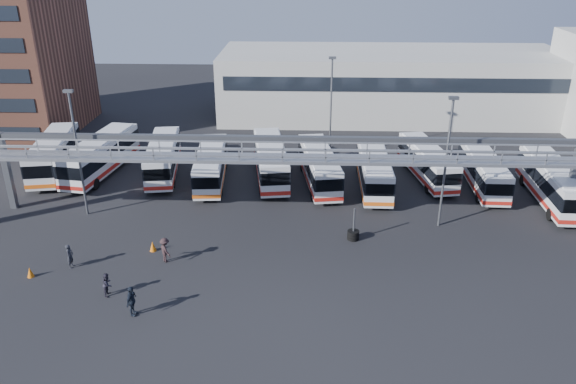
{
  "coord_description": "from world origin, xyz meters",
  "views": [
    {
      "loc": [
        1.71,
        -32.24,
        20.02
      ],
      "look_at": [
        0.33,
        6.0,
        3.09
      ],
      "focal_mm": 35.0,
      "sensor_mm": 36.0,
      "label": 1
    }
  ],
  "objects_px": {
    "light_pole_mid": "(447,156)",
    "pedestrian_c": "(165,250)",
    "bus_8": "(483,170)",
    "bus_3": "(211,164)",
    "bus_4": "(271,160)",
    "light_pole_back": "(331,103)",
    "bus_6": "(374,169)",
    "tire_stack": "(353,234)",
    "light_pole_left": "(77,147)",
    "bus_9": "(553,182)",
    "pedestrian_d": "(132,301)",
    "pedestrian_a": "(70,256)",
    "bus_1": "(100,155)",
    "bus_7": "(427,161)",
    "bus_0": "(54,153)",
    "cone_right": "(153,246)",
    "bus_5": "(319,166)",
    "pedestrian_b": "(108,284)",
    "bus_2": "(163,157)",
    "cone_left": "(30,272)"
  },
  "relations": [
    {
      "from": "light_pole_mid",
      "to": "pedestrian_c",
      "type": "distance_m",
      "value": 21.37
    },
    {
      "from": "bus_6",
      "to": "bus_9",
      "type": "xyz_separation_m",
      "value": [
        14.62,
        -2.57,
        0.1
      ]
    },
    {
      "from": "bus_3",
      "to": "pedestrian_b",
      "type": "distance_m",
      "value": 18.68
    },
    {
      "from": "bus_2",
      "to": "pedestrian_d",
      "type": "distance_m",
      "value": 22.28
    },
    {
      "from": "bus_8",
      "to": "pedestrian_c",
      "type": "relative_size",
      "value": 5.67
    },
    {
      "from": "bus_5",
      "to": "pedestrian_a",
      "type": "bearing_deg",
      "value": -146.72
    },
    {
      "from": "bus_9",
      "to": "pedestrian_d",
      "type": "bearing_deg",
      "value": -148.73
    },
    {
      "from": "bus_4",
      "to": "bus_7",
      "type": "distance_m",
      "value": 14.46
    },
    {
      "from": "bus_5",
      "to": "bus_4",
      "type": "bearing_deg",
      "value": 156.82
    },
    {
      "from": "bus_0",
      "to": "bus_8",
      "type": "relative_size",
      "value": 1.14
    },
    {
      "from": "cone_right",
      "to": "light_pole_mid",
      "type": "bearing_deg",
      "value": 12.56
    },
    {
      "from": "bus_7",
      "to": "pedestrian_b",
      "type": "height_order",
      "value": "bus_7"
    },
    {
      "from": "bus_6",
      "to": "cone_left",
      "type": "height_order",
      "value": "bus_6"
    },
    {
      "from": "bus_3",
      "to": "pedestrian_c",
      "type": "xyz_separation_m",
      "value": [
        -0.89,
        -14.2,
        -0.82
      ]
    },
    {
      "from": "pedestrian_b",
      "to": "pedestrian_d",
      "type": "xyz_separation_m",
      "value": [
        2.12,
        -2.0,
        0.2
      ]
    },
    {
      "from": "light_pole_back",
      "to": "bus_4",
      "type": "distance_m",
      "value": 9.02
    },
    {
      "from": "bus_1",
      "to": "bus_7",
      "type": "height_order",
      "value": "bus_1"
    },
    {
      "from": "bus_0",
      "to": "cone_right",
      "type": "relative_size",
      "value": 15.42
    },
    {
      "from": "bus_8",
      "to": "pedestrian_a",
      "type": "height_order",
      "value": "bus_8"
    },
    {
      "from": "bus_5",
      "to": "tire_stack",
      "type": "distance_m",
      "value": 10.82
    },
    {
      "from": "bus_7",
      "to": "bus_8",
      "type": "bearing_deg",
      "value": -32.81
    },
    {
      "from": "light_pole_left",
      "to": "light_pole_back",
      "type": "xyz_separation_m",
      "value": [
        20.0,
        14.0,
        0.0
      ]
    },
    {
      "from": "pedestrian_b",
      "to": "cone_right",
      "type": "height_order",
      "value": "pedestrian_b"
    },
    {
      "from": "bus_2",
      "to": "bus_6",
      "type": "bearing_deg",
      "value": -15.48
    },
    {
      "from": "light_pole_left",
      "to": "tire_stack",
      "type": "relative_size",
      "value": 4.06
    },
    {
      "from": "cone_right",
      "to": "tire_stack",
      "type": "distance_m",
      "value": 14.55
    },
    {
      "from": "cone_right",
      "to": "bus_1",
      "type": "bearing_deg",
      "value": 120.64
    },
    {
      "from": "bus_3",
      "to": "bus_4",
      "type": "distance_m",
      "value": 5.46
    },
    {
      "from": "bus_9",
      "to": "pedestrian_d",
      "type": "relative_size",
      "value": 5.82
    },
    {
      "from": "tire_stack",
      "to": "light_pole_left",
      "type": "bearing_deg",
      "value": 170.63
    },
    {
      "from": "bus_2",
      "to": "bus_3",
      "type": "bearing_deg",
      "value": -27.53
    },
    {
      "from": "cone_left",
      "to": "cone_right",
      "type": "relative_size",
      "value": 0.94
    },
    {
      "from": "light_pole_left",
      "to": "bus_3",
      "type": "distance_m",
      "value": 12.11
    },
    {
      "from": "cone_right",
      "to": "light_pole_left",
      "type": "bearing_deg",
      "value": 140.06
    },
    {
      "from": "cone_left",
      "to": "cone_right",
      "type": "distance_m",
      "value": 8.05
    },
    {
      "from": "light_pole_mid",
      "to": "bus_7",
      "type": "xyz_separation_m",
      "value": [
        0.8,
        9.55,
        -4.02
      ]
    },
    {
      "from": "bus_6",
      "to": "bus_9",
      "type": "bearing_deg",
      "value": -9.24
    },
    {
      "from": "bus_3",
      "to": "bus_9",
      "type": "relative_size",
      "value": 0.92
    },
    {
      "from": "bus_3",
      "to": "bus_7",
      "type": "distance_m",
      "value": 19.87
    },
    {
      "from": "light_pole_left",
      "to": "pedestrian_a",
      "type": "xyz_separation_m",
      "value": [
        1.88,
        -8.1,
        -4.87
      ]
    },
    {
      "from": "pedestrian_d",
      "to": "tire_stack",
      "type": "relative_size",
      "value": 0.77
    },
    {
      "from": "light_pole_back",
      "to": "bus_6",
      "type": "height_order",
      "value": "light_pole_back"
    },
    {
      "from": "light_pole_back",
      "to": "bus_5",
      "type": "distance_m",
      "value": 8.16
    },
    {
      "from": "light_pole_mid",
      "to": "bus_0",
      "type": "height_order",
      "value": "light_pole_mid"
    },
    {
      "from": "light_pole_left",
      "to": "cone_right",
      "type": "distance_m",
      "value": 10.39
    },
    {
      "from": "light_pole_back",
      "to": "bus_4",
      "type": "relative_size",
      "value": 0.9
    },
    {
      "from": "pedestrian_a",
      "to": "bus_4",
      "type": "bearing_deg",
      "value": -36.83
    },
    {
      "from": "bus_3",
      "to": "bus_5",
      "type": "bearing_deg",
      "value": -5.04
    },
    {
      "from": "bus_9",
      "to": "tire_stack",
      "type": "distance_m",
      "value": 18.55
    },
    {
      "from": "bus_8",
      "to": "pedestrian_c",
      "type": "distance_m",
      "value": 28.75
    }
  ]
}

